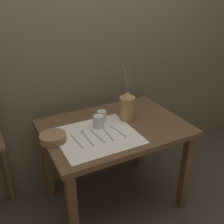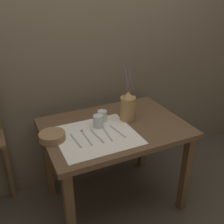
# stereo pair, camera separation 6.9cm
# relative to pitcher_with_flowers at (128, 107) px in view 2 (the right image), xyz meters

# --- Properties ---
(ground_plane) EXTENTS (12.00, 12.00, 0.00)m
(ground_plane) POSITION_rel_pitcher_with_flowers_xyz_m (-0.14, -0.05, -0.86)
(ground_plane) COLOR #473F35
(stone_wall_back) EXTENTS (7.00, 0.06, 2.40)m
(stone_wall_back) POSITION_rel_pitcher_with_flowers_xyz_m (-0.14, 0.44, 0.34)
(stone_wall_back) COLOR #6B5E4C
(stone_wall_back) RESTS_ON ground_plane
(wooden_table) EXTENTS (1.07, 0.76, 0.75)m
(wooden_table) POSITION_rel_pitcher_with_flowers_xyz_m (-0.14, -0.05, -0.22)
(wooden_table) COLOR brown
(wooden_table) RESTS_ON ground_plane
(linen_cloth) EXTENTS (0.56, 0.50, 0.00)m
(linen_cloth) POSITION_rel_pitcher_with_flowers_xyz_m (-0.32, -0.12, -0.11)
(linen_cloth) COLOR white
(linen_cloth) RESTS_ON wooden_table
(pitcher_with_flowers) EXTENTS (0.12, 0.12, 0.45)m
(pitcher_with_flowers) POSITION_rel_pitcher_with_flowers_xyz_m (0.00, 0.00, 0.00)
(pitcher_with_flowers) COLOR #A87F4C
(pitcher_with_flowers) RESTS_ON wooden_table
(wooden_bowl) EXTENTS (0.18, 0.18, 0.05)m
(wooden_bowl) POSITION_rel_pitcher_with_flowers_xyz_m (-0.61, -0.05, -0.08)
(wooden_bowl) COLOR #8E6B47
(wooden_bowl) RESTS_ON wooden_table
(glass_tumbler_near) EXTENTS (0.08, 0.08, 0.09)m
(glass_tumbler_near) POSITION_rel_pitcher_with_flowers_xyz_m (-0.26, -0.02, -0.06)
(glass_tumbler_near) COLOR silver
(glass_tumbler_near) RESTS_ON wooden_table
(glass_tumbler_far) EXTENTS (0.07, 0.07, 0.09)m
(glass_tumbler_far) POSITION_rel_pitcher_with_flowers_xyz_m (-0.20, 0.05, -0.06)
(glass_tumbler_far) COLOR silver
(glass_tumbler_far) RESTS_ON wooden_table
(fork_outer) EXTENTS (0.03, 0.21, 0.00)m
(fork_outer) POSITION_rel_pitcher_with_flowers_xyz_m (-0.47, -0.13, -0.11)
(fork_outer) COLOR #A8A8AD
(fork_outer) RESTS_ON wooden_table
(spoon_inner) EXTENTS (0.02, 0.22, 0.02)m
(spoon_inner) POSITION_rel_pitcher_with_flowers_xyz_m (-0.39, -0.07, -0.10)
(spoon_inner) COLOR #A8A8AD
(spoon_inner) RESTS_ON wooden_table
(fork_inner) EXTENTS (0.03, 0.21, 0.00)m
(fork_inner) POSITION_rel_pitcher_with_flowers_xyz_m (-0.32, -0.14, -0.11)
(fork_inner) COLOR #A8A8AD
(fork_inner) RESTS_ON wooden_table
(spoon_outer) EXTENTS (0.03, 0.22, 0.02)m
(spoon_outer) POSITION_rel_pitcher_with_flowers_xyz_m (-0.24, -0.08, -0.10)
(spoon_outer) COLOR #A8A8AD
(spoon_outer) RESTS_ON wooden_table
(knife_center) EXTENTS (0.04, 0.20, 0.00)m
(knife_center) POSITION_rel_pitcher_with_flowers_xyz_m (-0.16, -0.14, -0.11)
(knife_center) COLOR #A8A8AD
(knife_center) RESTS_ON wooden_table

